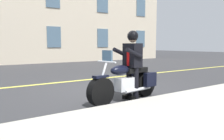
{
  "coord_description": "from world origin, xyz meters",
  "views": [
    {
      "loc": [
        3.54,
        5.76,
        1.37
      ],
      "look_at": [
        0.4,
        1.17,
        0.75
      ],
      "focal_mm": 35.58,
      "sensor_mm": 36.0,
      "label": 1
    }
  ],
  "objects": [
    {
      "name": "rider_main",
      "position": [
        -0.03,
        1.44,
        1.04
      ],
      "size": [
        0.68,
        0.61,
        1.74
      ],
      "color": "black",
      "rests_on": "ground_plane"
    },
    {
      "name": "lane_center_stripe",
      "position": [
        0.0,
        -2.0,
        0.01
      ],
      "size": [
        60.0,
        0.16,
        0.01
      ],
      "primitive_type": "cube",
      "color": "#E5DB4C",
      "rests_on": "ground_plane"
    },
    {
      "name": "motorcycle_main",
      "position": [
        0.15,
        1.47,
        0.45
      ],
      "size": [
        2.22,
        0.79,
        1.26
      ],
      "color": "black",
      "rests_on": "ground_plane"
    },
    {
      "name": "ground_plane",
      "position": [
        0.0,
        0.0,
        0.0
      ],
      "size": [
        80.0,
        80.0,
        0.0
      ],
      "primitive_type": "plane",
      "color": "#333335"
    }
  ]
}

